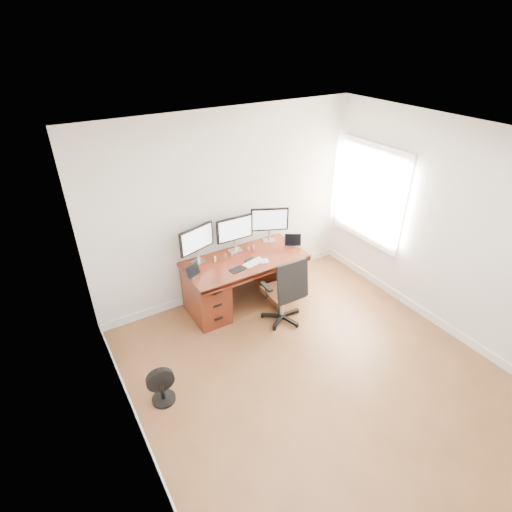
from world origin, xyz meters
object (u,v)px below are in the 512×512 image
office_chair (284,301)px  desk (244,279)px  monitor_center (235,230)px  keyboard (254,263)px  floor_fan (162,386)px

office_chair → desk: bearing=111.3°
desk → monitor_center: 0.72m
desk → keyboard: size_ratio=5.54×
desk → office_chair: (0.24, -0.67, -0.07)m
office_chair → keyboard: (-0.19, 0.48, 0.42)m
monitor_center → floor_fan: bearing=-139.9°
desk → office_chair: 0.71m
desk → floor_fan: 1.99m
floor_fan → monitor_center: bearing=46.5°
floor_fan → keyboard: bearing=35.6°
floor_fan → office_chair: bearing=20.4°
office_chair → monitor_center: bearing=106.3°
office_chair → floor_fan: 1.95m
office_chair → floor_fan: bearing=-166.2°
desk → floor_fan: bearing=-146.6°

